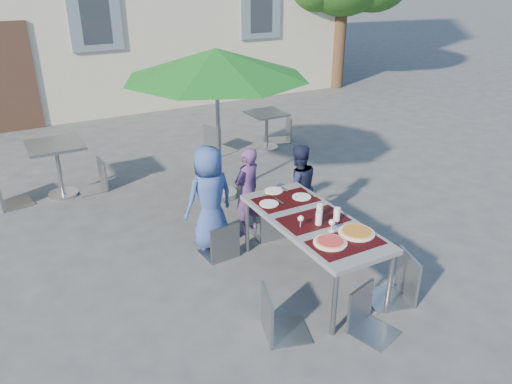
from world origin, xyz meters
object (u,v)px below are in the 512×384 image
cafe_table_0 (57,158)px  bg_chair_l_1 (216,121)px  chair_3 (278,287)px  chair_4 (402,252)px  chair_2 (298,190)px  bg_chair_r_0 (94,157)px  chair_0 (221,220)px  chair_1 (273,193)px  child_1 (247,191)px  patio_umbrella (216,64)px  cafe_table_1 (267,125)px  child_0 (210,198)px  chair_5 (371,286)px  child_2 (298,187)px  pizza_near_left (330,242)px  pizza_near_right (357,232)px  bg_chair_r_1 (284,113)px  dining_table (313,224)px  bg_chair_l_0 (0,168)px

cafe_table_0 → bg_chair_l_1: (2.85, 0.57, 0.01)m
chair_3 → chair_4: (1.41, -0.12, 0.03)m
chair_4 → chair_2: bearing=92.3°
bg_chair_r_0 → bg_chair_l_1: bearing=14.2°
chair_0 → chair_3: chair_3 is taller
chair_1 → chair_4: bearing=-74.9°
child_1 → bg_chair_l_1: child_1 is taller
patio_umbrella → cafe_table_1: bearing=42.4°
child_0 → child_1: (0.56, 0.09, -0.07)m
chair_2 → chair_5: size_ratio=1.09×
child_2 → chair_0: bearing=18.2°
pizza_near_left → cafe_table_1: 4.88m
chair_2 → chair_4: size_ratio=0.97×
cafe_table_0 → bg_chair_r_0: bg_chair_r_0 is taller
cafe_table_0 → child_2: bearing=-44.8°
cafe_table_0 → pizza_near_right: bearing=-61.4°
chair_2 → bg_chair_r_0: 3.28m
cafe_table_0 → bg_chair_r_1: 4.34m
chair_4 → chair_5: chair_4 is taller
patio_umbrella → chair_0: bearing=-114.6°
chair_3 → bg_chair_r_1: (3.07, 4.83, 0.01)m
chair_5 → bg_chair_r_0: 4.85m
chair_3 → chair_4: 1.41m
dining_table → cafe_table_0: cafe_table_0 is taller
chair_2 → pizza_near_right: bearing=-101.7°
pizza_near_left → chair_3: chair_3 is taller
bg_chair_r_0 → cafe_table_1: size_ratio=1.28×
chair_0 → bg_chair_r_0: bg_chair_r_0 is taller
pizza_near_left → chair_4: bearing=-18.1°
pizza_near_right → cafe_table_0: (-2.25, 4.12, -0.17)m
dining_table → chair_4: (0.60, -0.73, -0.13)m
chair_3 → bg_chair_l_1: (1.61, 4.84, 0.07)m
chair_1 → cafe_table_1: 3.38m
chair_4 → cafe_table_0: chair_4 is taller
chair_0 → bg_chair_l_0: bearing=127.6°
cafe_table_0 → bg_chair_r_1: size_ratio=0.88×
pizza_near_right → patio_umbrella: (-0.17, 2.91, 1.21)m
child_0 → chair_4: child_0 is taller
bg_chair_l_0 → child_2: bearing=-37.5°
child_2 → cafe_table_1: bearing=-104.5°
pizza_near_right → bg_chair_r_0: 4.46m
pizza_near_left → bg_chair_r_0: bearing=108.5°
pizza_near_left → chair_4: size_ratio=0.34×
child_0 → bg_chair_l_1: (1.47, 3.01, -0.04)m
pizza_near_right → chair_2: 1.58m
child_0 → cafe_table_0: child_0 is taller
pizza_near_right → chair_0: chair_0 is taller
pizza_near_left → bg_chair_l_0: (-2.67, 4.16, -0.18)m
bg_chair_l_0 → bg_chair_r_1: bg_chair_l_0 is taller
child_2 → pizza_near_left: bearing=75.3°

